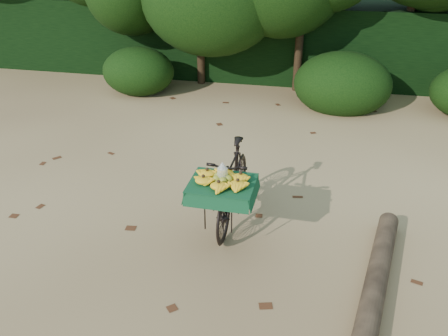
# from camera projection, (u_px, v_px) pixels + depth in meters

# --- Properties ---
(ground) EXTENTS (80.00, 80.00, 0.00)m
(ground) POSITION_uv_depth(u_px,v_px,m) (231.00, 205.00, 6.65)
(ground) COLOR tan
(ground) RESTS_ON ground
(vendor_bicycle) EXTENTS (0.76, 1.79, 1.06)m
(vendor_bicycle) POSITION_uv_depth(u_px,v_px,m) (232.00, 184.00, 6.08)
(vendor_bicycle) COLOR black
(vendor_bicycle) RESTS_ON ground
(fallen_log) EXTENTS (0.86, 3.27, 0.24)m
(fallen_log) POSITION_uv_depth(u_px,v_px,m) (371.00, 305.00, 4.76)
(fallen_log) COLOR brown
(fallen_log) RESTS_ON ground
(hedge_backdrop) EXTENTS (26.00, 1.80, 1.80)m
(hedge_backdrop) POSITION_uv_depth(u_px,v_px,m) (281.00, 40.00, 11.68)
(hedge_backdrop) COLOR black
(hedge_backdrop) RESTS_ON ground
(bush_clumps) EXTENTS (8.80, 1.70, 0.90)m
(bush_clumps) POSITION_uv_depth(u_px,v_px,m) (294.00, 84.00, 10.06)
(bush_clumps) COLOR black
(bush_clumps) RESTS_ON ground
(leaf_litter) EXTENTS (7.00, 7.30, 0.01)m
(leaf_litter) POSITION_uv_depth(u_px,v_px,m) (239.00, 182.00, 7.21)
(leaf_litter) COLOR #4D2714
(leaf_litter) RESTS_ON ground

